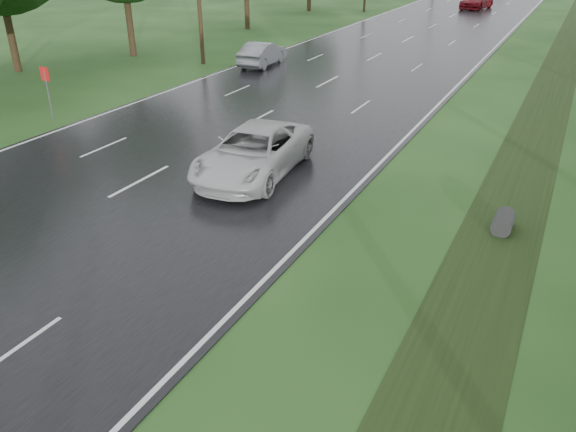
# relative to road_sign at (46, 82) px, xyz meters

# --- Properties ---
(road) EXTENTS (14.00, 180.00, 0.04)m
(road) POSITION_rel_road_sign_xyz_m (8.50, 33.00, -1.62)
(road) COLOR black
(road) RESTS_ON ground
(edge_stripe_east) EXTENTS (0.12, 180.00, 0.01)m
(edge_stripe_east) POSITION_rel_road_sign_xyz_m (15.25, 33.00, -1.60)
(edge_stripe_east) COLOR silver
(edge_stripe_east) RESTS_ON road
(edge_stripe_west) EXTENTS (0.12, 180.00, 0.01)m
(edge_stripe_west) POSITION_rel_road_sign_xyz_m (1.75, 33.00, -1.60)
(edge_stripe_west) COLOR silver
(edge_stripe_west) RESTS_ON road
(center_line) EXTENTS (0.12, 180.00, 0.01)m
(center_line) POSITION_rel_road_sign_xyz_m (8.50, 33.00, -1.60)
(center_line) COLOR silver
(center_line) RESTS_ON road
(drainage_ditch) EXTENTS (2.20, 120.00, 0.56)m
(drainage_ditch) POSITION_rel_road_sign_xyz_m (20.00, 6.71, -1.61)
(drainage_ditch) COLOR black
(drainage_ditch) RESTS_ON ground
(road_sign) EXTENTS (0.50, 0.06, 2.30)m
(road_sign) POSITION_rel_road_sign_xyz_m (0.00, 0.00, 0.00)
(road_sign) COLOR slate
(road_sign) RESTS_ON ground
(white_pickup) EXTENTS (3.22, 6.04, 1.61)m
(white_pickup) POSITION_rel_road_sign_xyz_m (11.65, -1.67, -0.80)
(white_pickup) COLOR silver
(white_pickup) RESTS_ON road
(silver_sedan) EXTENTS (1.96, 4.56, 1.46)m
(silver_sedan) POSITION_rel_road_sign_xyz_m (3.06, 14.14, -0.87)
(silver_sedan) COLOR gray
(silver_sedan) RESTS_ON road
(far_car_red) EXTENTS (3.21, 6.03, 1.66)m
(far_car_red) POSITION_rel_road_sign_xyz_m (9.50, 51.18, -0.77)
(far_car_red) COLOR maroon
(far_car_red) RESTS_ON road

